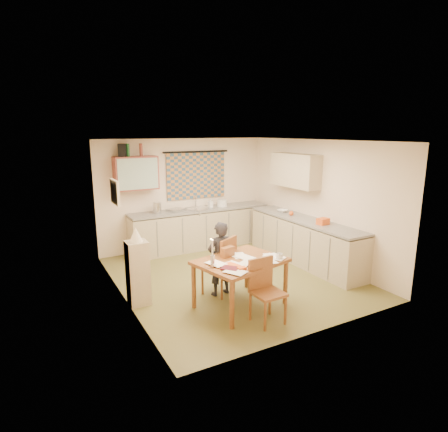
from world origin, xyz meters
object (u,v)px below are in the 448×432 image
counter_back (201,228)px  stove (338,256)px  counter_right (304,241)px  dining_table (240,283)px  chair_far (219,276)px  shelf_stand (138,273)px  person (220,259)px

counter_back → stove: (1.43, -2.89, -0.03)m
counter_right → dining_table: 2.43m
counter_back → chair_far: 2.59m
shelf_stand → person: bearing=-13.0°
chair_far → dining_table: bearing=68.1°
person → stove: bearing=165.1°
person → chair_far: bearing=-110.6°
stove → dining_table: stove is taller
counter_back → chair_far: size_ratio=3.34×
counter_right → dining_table: (-2.18, -1.08, -0.07)m
stove → chair_far: chair_far is taller
counter_right → stove: bearing=-90.0°
counter_back → chair_far: (-0.81, -2.46, -0.15)m
dining_table → chair_far: chair_far is taller
counter_right → stove: 0.95m
counter_back → shelf_stand: size_ratio=3.23×
stove → counter_back: bearing=116.3°
person → shelf_stand: 1.32m
counter_back → person: person is taller
dining_table → shelf_stand: bearing=135.6°
counter_back → counter_right: size_ratio=1.12×
counter_right → chair_far: size_ratio=2.99×
stove → chair_far: size_ratio=0.86×
counter_right → shelf_stand: bearing=-175.7°
dining_table → stove: bearing=-10.3°
chair_far → shelf_stand: (-1.30, 0.25, 0.21)m
counter_right → shelf_stand: shelf_stand is taller
counter_right → chair_far: bearing=-167.0°
person → shelf_stand: bearing=-18.0°
counter_back → shelf_stand: bearing=-133.7°
counter_back → counter_right: same height
shelf_stand → stove: bearing=-11.0°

